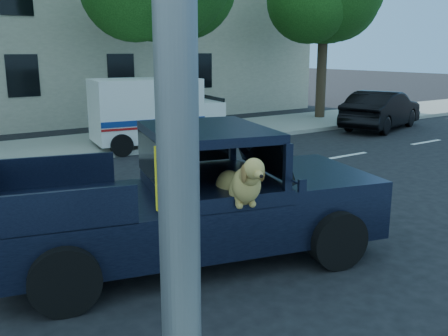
% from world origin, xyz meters
% --- Properties ---
extents(ground, '(120.00, 120.00, 0.00)m').
position_xyz_m(ground, '(0.00, 0.00, 0.00)').
color(ground, black).
rests_on(ground, ground).
extents(far_sidewalk, '(60.00, 4.00, 0.15)m').
position_xyz_m(far_sidewalk, '(0.00, 9.20, 0.07)').
color(far_sidewalk, gray).
rests_on(far_sidewalk, ground).
extents(lane_stripes, '(21.60, 0.14, 0.01)m').
position_xyz_m(lane_stripes, '(2.00, 3.40, 0.01)').
color(lane_stripes, silver).
rests_on(lane_stripes, ground).
extents(building_main, '(26.00, 6.00, 9.00)m').
position_xyz_m(building_main, '(3.00, 16.50, 4.50)').
color(building_main, beige).
rests_on(building_main, ground).
extents(pickup_truck, '(6.07, 3.61, 2.04)m').
position_xyz_m(pickup_truck, '(-0.01, -0.49, 0.69)').
color(pickup_truck, black).
rests_on(pickup_truck, ground).
extents(mail_truck, '(4.37, 2.61, 2.26)m').
position_xyz_m(mail_truck, '(3.73, 7.94, 0.99)').
color(mail_truck, silver).
rests_on(mail_truck, ground).
extents(parked_sedan, '(2.98, 5.01, 1.56)m').
position_xyz_m(parked_sedan, '(13.15, 6.28, 0.78)').
color(parked_sedan, black).
rests_on(parked_sedan, ground).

